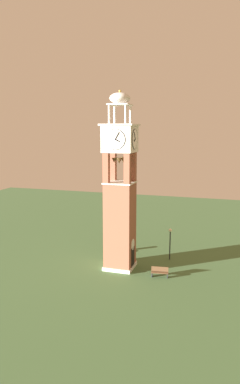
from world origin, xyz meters
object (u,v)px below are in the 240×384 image
at_px(clock_tower, 120,197).
at_px(lamp_post, 170,238).
at_px(park_bench, 160,272).
at_px(trash_bin, 123,247).

xyz_separation_m(clock_tower, lamp_post, (3.69, -4.40, -4.79)).
height_order(park_bench, lamp_post, lamp_post).
xyz_separation_m(park_bench, lamp_post, (4.78, -0.14, 1.93)).
bearing_deg(clock_tower, trash_bin, 13.08).
distance_m(lamp_post, trash_bin, 6.01).
relative_size(park_bench, lamp_post, 0.48).
distance_m(clock_tower, park_bench, 8.03).
relative_size(clock_tower, lamp_post, 5.06).
xyz_separation_m(clock_tower, trash_bin, (4.88, 1.13, -6.80)).
height_order(clock_tower, park_bench, clock_tower).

